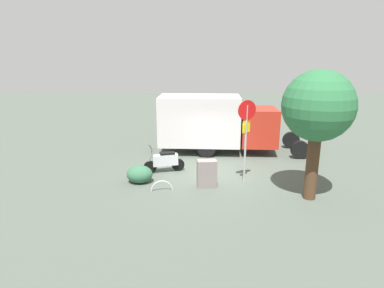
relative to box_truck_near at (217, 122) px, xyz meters
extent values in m
plane|color=#4A5349|center=(0.46, 3.47, -1.63)|extent=(60.00, 60.00, 0.00)
cylinder|color=black|center=(0.57, 0.93, -1.18)|extent=(0.91, 0.29, 0.90)
cylinder|color=black|center=(0.49, -0.97, -1.18)|extent=(0.91, 0.29, 0.90)
cylinder|color=black|center=(-4.05, 1.12, -1.18)|extent=(0.91, 0.29, 0.90)
cylinder|color=black|center=(-4.13, -0.78, -1.18)|extent=(0.91, 0.29, 0.90)
cube|color=silver|center=(0.93, -0.04, 0.08)|extent=(4.21, 2.37, 2.51)
cube|color=#AA281A|center=(-2.13, 0.09, -0.23)|extent=(1.88, 2.17, 1.90)
cube|color=black|center=(-2.13, 0.09, 0.37)|extent=(1.90, 2.01, 0.60)
cylinder|color=black|center=(3.09, 3.33, -1.35)|extent=(0.57, 0.25, 0.56)
cylinder|color=black|center=(1.89, 2.98, -1.35)|extent=(0.57, 0.25, 0.56)
cube|color=silver|center=(2.44, 3.14, -1.07)|extent=(1.15, 0.61, 0.48)
cube|color=black|center=(2.35, 3.11, -0.80)|extent=(0.69, 0.45, 0.12)
cylinder|color=slate|center=(3.04, 3.31, -0.80)|extent=(0.29, 0.15, 0.69)
cylinder|color=black|center=(3.04, 3.31, -0.45)|extent=(0.19, 0.54, 0.04)
cylinder|color=#9E9EA3|center=(-0.82, 4.48, -0.04)|extent=(0.08, 0.08, 3.17)
cylinder|color=red|center=(-0.82, 4.50, 1.36)|extent=(0.71, 0.32, 0.76)
cube|color=yellow|center=(-0.82, 4.50, 0.72)|extent=(0.33, 0.33, 0.44)
cylinder|color=#47301E|center=(-2.99, 5.78, -0.37)|extent=(0.43, 0.43, 2.51)
sphere|color=#29663B|center=(-2.99, 5.78, 1.73)|extent=(2.42, 2.42, 2.42)
cube|color=slate|center=(0.67, 4.77, -1.09)|extent=(0.79, 0.49, 1.08)
torus|color=#B7B7BC|center=(2.39, 5.22, -1.63)|extent=(0.85, 0.17, 0.85)
ellipsoid|color=#326244|center=(3.36, 4.38, -1.27)|extent=(1.04, 0.85, 0.71)
camera|label=1|loc=(1.09, 16.78, 3.40)|focal=30.78mm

